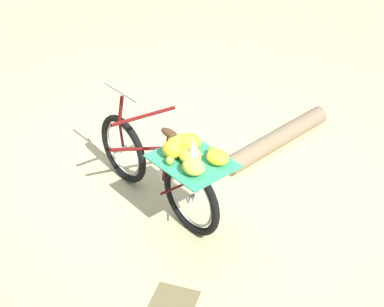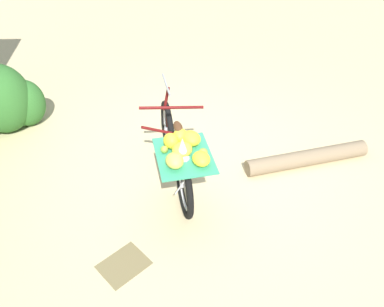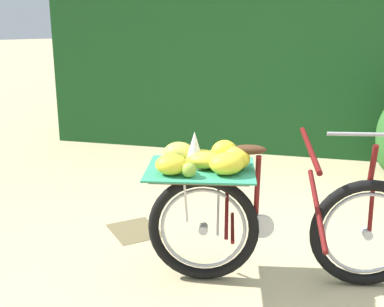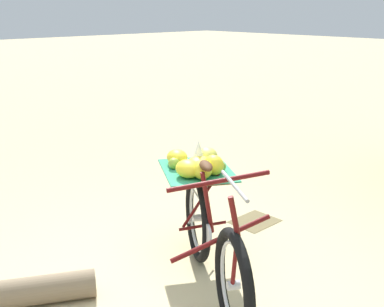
{
  "view_description": "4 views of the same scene",
  "coord_description": "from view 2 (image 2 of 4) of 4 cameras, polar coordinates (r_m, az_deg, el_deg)",
  "views": [
    {
      "loc": [
        4.29,
        1.74,
        3.5
      ],
      "look_at": [
        0.6,
        0.55,
        0.92
      ],
      "focal_mm": 53.23,
      "sensor_mm": 36.0,
      "label": 1
    },
    {
      "loc": [
        2.51,
        2.74,
        3.14
      ],
      "look_at": [
        0.49,
        0.62,
        0.84
      ],
      "focal_mm": 36.32,
      "sensor_mm": 36.0,
      "label": 2
    },
    {
      "loc": [
        -2.13,
        1.96,
        1.75
      ],
      "look_at": [
        0.45,
        0.62,
        0.91
      ],
      "focal_mm": 46.77,
      "sensor_mm": 36.0,
      "label": 3
    },
    {
      "loc": [
        -2.1,
        -2.19,
        2.04
      ],
      "look_at": [
        0.42,
        0.49,
        0.94
      ],
      "focal_mm": 46.02,
      "sensor_mm": 36.0,
      "label": 4
    }
  ],
  "objects": [
    {
      "name": "ground_plane",
      "position": [
        4.87,
        -0.87,
        -2.08
      ],
      "size": [
        60.0,
        60.0,
        0.0
      ],
      "primitive_type": "plane",
      "color": "#C6B284"
    },
    {
      "name": "leaf_litter_patch",
      "position": [
        3.93,
        -9.99,
        -15.79
      ],
      "size": [
        0.44,
        0.36,
        0.01
      ],
      "primitive_type": "cube",
      "color": "olive",
      "rests_on": "ground_plane"
    },
    {
      "name": "fallen_log",
      "position": [
        5.06,
        16.51,
        -0.63
      ],
      "size": [
        1.5,
        0.94,
        0.21
      ],
      "primitive_type": "cylinder",
      "rotation": [
        0.0,
        1.57,
        -0.5
      ],
      "color": "#7F6B51",
      "rests_on": "ground_plane"
    },
    {
      "name": "bicycle",
      "position": [
        4.25,
        -2.14,
        0.18
      ],
      "size": [
        1.19,
        1.67,
        1.03
      ],
      "rotation": [
        0.0,
        0.0,
        -2.12
      ],
      "color": "black",
      "rests_on": "ground_plane"
    },
    {
      "name": "shrub_cluster",
      "position": [
        5.9,
        -25.85,
        6.76
      ],
      "size": [
        1.03,
        0.7,
        0.98
      ],
      "color": "#2D6628",
      "rests_on": "ground_plane"
    }
  ]
}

